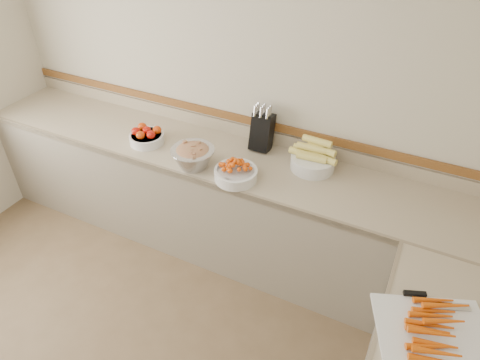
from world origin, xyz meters
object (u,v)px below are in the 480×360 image
at_px(tomato_bowl, 146,136).
at_px(cutting_board, 434,330).
at_px(rhubarb_bowl, 193,156).
at_px(cherry_tomato_bowl, 236,172).
at_px(corn_bowl, 313,159).
at_px(knife_block, 262,131).

distance_m(tomato_bowl, cutting_board, 2.27).
relative_size(rhubarb_bowl, cutting_board, 0.50).
bearing_deg(cherry_tomato_bowl, tomato_bowl, 172.00).
xyz_separation_m(corn_bowl, cutting_board, (0.91, -1.00, -0.05)).
bearing_deg(cherry_tomato_bowl, corn_bowl, 39.76).
bearing_deg(cutting_board, knife_block, 140.91).
height_order(corn_bowl, rhubarb_bowl, corn_bowl).
height_order(knife_block, cutting_board, knife_block).
relative_size(knife_block, rhubarb_bowl, 1.18).
height_order(tomato_bowl, rhubarb_bowl, rhubarb_bowl).
distance_m(knife_block, cherry_tomato_bowl, 0.44).
relative_size(tomato_bowl, corn_bowl, 0.77).
distance_m(cherry_tomato_bowl, cutting_board, 1.48).
xyz_separation_m(cherry_tomato_bowl, corn_bowl, (0.42, 0.35, 0.02)).
xyz_separation_m(rhubarb_bowl, cutting_board, (1.66, -0.65, -0.07)).
relative_size(tomato_bowl, rhubarb_bowl, 0.86).
bearing_deg(cutting_board, corn_bowl, 132.21).
height_order(cherry_tomato_bowl, corn_bowl, corn_bowl).
bearing_deg(cutting_board, tomato_bowl, 160.30).
relative_size(knife_block, cherry_tomato_bowl, 1.23).
height_order(knife_block, corn_bowl, knife_block).
bearing_deg(rhubarb_bowl, corn_bowl, 25.07).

